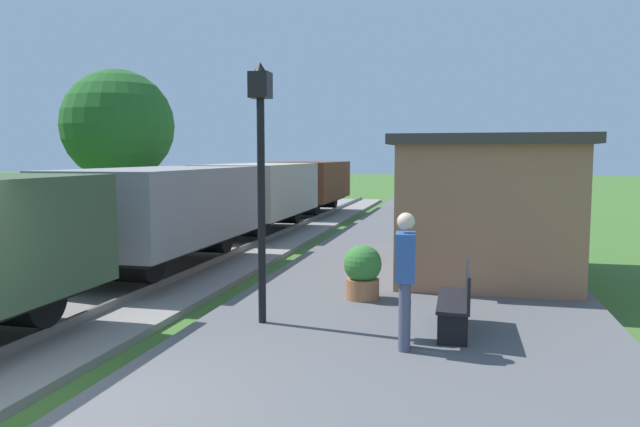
# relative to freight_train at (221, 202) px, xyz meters

# --- Properties ---
(freight_train) EXTENTS (2.50, 26.00, 2.12)m
(freight_train) POSITION_rel_freight_train_xyz_m (0.00, 0.00, 0.00)
(freight_train) COLOR #384C33
(freight_train) RESTS_ON rail_near
(station_hut) EXTENTS (3.50, 5.80, 2.78)m
(station_hut) POSITION_rel_freight_train_xyz_m (6.80, -2.01, 0.26)
(station_hut) COLOR #9E6B4C
(station_hut) RESTS_ON platform_slab
(bench_near_hut) EXTENTS (0.42, 1.50, 0.91)m
(bench_near_hut) POSITION_rel_freight_train_xyz_m (6.33, -7.02, -0.68)
(bench_near_hut) COLOR black
(bench_near_hut) RESTS_ON platform_slab
(person_waiting) EXTENTS (0.27, 0.40, 1.71)m
(person_waiting) POSITION_rel_freight_train_xyz_m (5.68, -7.88, -0.21)
(person_waiting) COLOR #474C66
(person_waiting) RESTS_ON platform_slab
(potted_planter) EXTENTS (0.64, 0.64, 0.92)m
(potted_planter) POSITION_rel_freight_train_xyz_m (4.75, -5.39, -0.67)
(potted_planter) COLOR #9E6642
(potted_planter) RESTS_ON platform_slab
(lamp_post_near) EXTENTS (0.28, 0.28, 3.70)m
(lamp_post_near) POSITION_rel_freight_train_xyz_m (3.57, -7.15, 1.41)
(lamp_post_near) COLOR black
(lamp_post_near) RESTS_ON platform_slab
(tree_trackside_far) EXTENTS (3.49, 3.49, 5.33)m
(tree_trackside_far) POSITION_rel_freight_train_xyz_m (-4.18, 1.84, 2.18)
(tree_trackside_far) COLOR #4C3823
(tree_trackside_far) RESTS_ON ground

